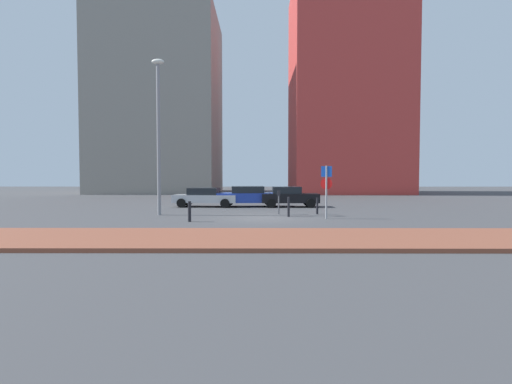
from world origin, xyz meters
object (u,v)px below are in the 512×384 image
Objects in this scene: parked_car_black at (289,196)px; street_lamp at (158,126)px; parking_meter at (279,199)px; parked_car_blue at (248,196)px; parked_car_silver at (205,197)px; traffic_bollard_mid at (317,206)px; traffic_bollard_far at (289,207)px; traffic_bollard_near at (190,211)px; parking_sign_post at (326,185)px.

street_lamp is at bearing -143.49° from parked_car_black.
parked_car_blue is at bearing 108.65° from parking_meter.
parked_car_silver is 9.04m from traffic_bollard_mid.
traffic_bollard_mid is (4.14, -5.55, -0.30)m from parked_car_blue.
parking_meter is 7.98m from street_lamp.
parked_car_blue is 4.33× the size of traffic_bollard_far.
parking_meter is 0.16× the size of street_lamp.
parked_car_black is at bearing -1.11° from parked_car_silver.
traffic_bollard_far is (4.99, 2.34, 0.04)m from traffic_bollard_near.
parking_sign_post is 2.55× the size of traffic_bollard_far.
street_lamp is at bearing -129.08° from parked_car_blue.
parked_car_blue is at bearing 74.21° from traffic_bollard_near.
parking_sign_post is (4.25, -7.89, 0.95)m from parked_car_blue.
parking_meter is 1.37× the size of traffic_bollard_near.
parked_car_blue is at bearing 175.32° from parked_car_black.
traffic_bollard_mid is (6.76, 3.73, -0.02)m from traffic_bollard_near.
traffic_bollard_near is (0.47, -9.15, -0.22)m from parked_car_silver.
parked_car_silver is at bearing 178.89° from parked_car_black.
traffic_bollard_mid is at bearing 2.13° from parking_meter.
parking_sign_post is at bearing -46.62° from parked_car_silver.
parked_car_blue is 5.94m from parking_meter.
traffic_bollard_mid is at bearing 28.87° from traffic_bollard_near.
parked_car_black is at bearing -4.68° from parked_car_blue.
parking_meter is 1.43× the size of traffic_bollard_mid.
parking_sign_post reaches higher than traffic_bollard_near.
parked_car_black is at bearing 36.51° from street_lamp.
parking_sign_post reaches higher than traffic_bollard_mid.
traffic_bollard_near is at bearing -141.14° from parking_meter.
street_lamp is 8.09× the size of traffic_bollard_far.
parked_car_silver is 1.69× the size of parking_sign_post.
parked_car_silver is 0.99× the size of parked_car_blue.
parked_car_black is 3.75× the size of traffic_bollard_far.
parked_car_black reaches higher than traffic_bollard_far.
street_lamp reaches higher than traffic_bollard_near.
traffic_bollard_far is (7.28, -0.89, -4.49)m from street_lamp.
parked_car_silver is 9.16m from traffic_bollard_near.
parked_car_black reaches higher than parked_car_silver.
traffic_bollard_far is (0.47, -1.31, -0.35)m from parking_meter.
parked_car_blue is 8.87m from street_lamp.
parked_car_black reaches higher than traffic_bollard_near.
parked_car_black is 10.61m from traffic_bollard_near.
parked_car_blue reaches higher than parking_meter.
traffic_bollard_near is at bearing -105.79° from parked_car_blue.
street_lamp is (-6.81, -0.42, 4.14)m from parking_meter.
parked_car_silver is 3.40× the size of parking_meter.
parked_car_blue is 9.64m from traffic_bollard_near.
parking_meter reaches higher than parked_car_silver.
parked_car_silver is 10.74m from parking_sign_post.
traffic_bollard_far reaches higher than traffic_bollard_mid.
parked_car_blue is 1.70× the size of parking_sign_post.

